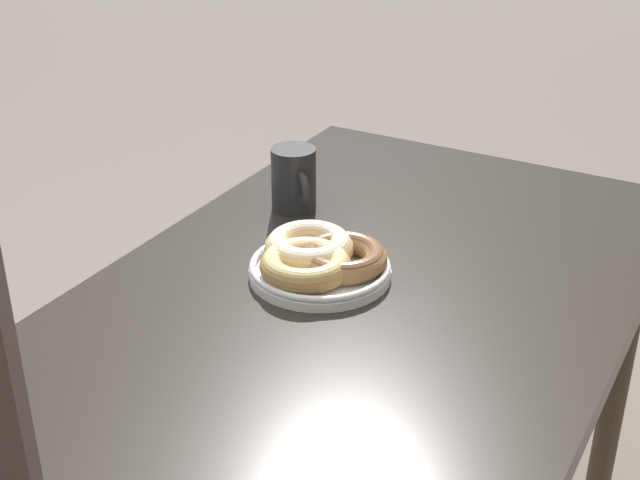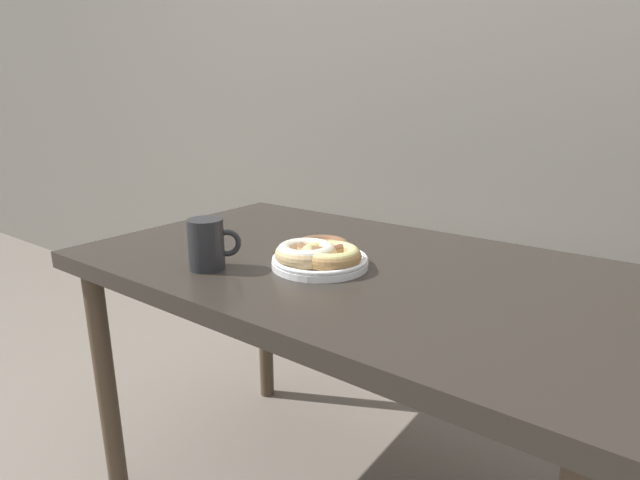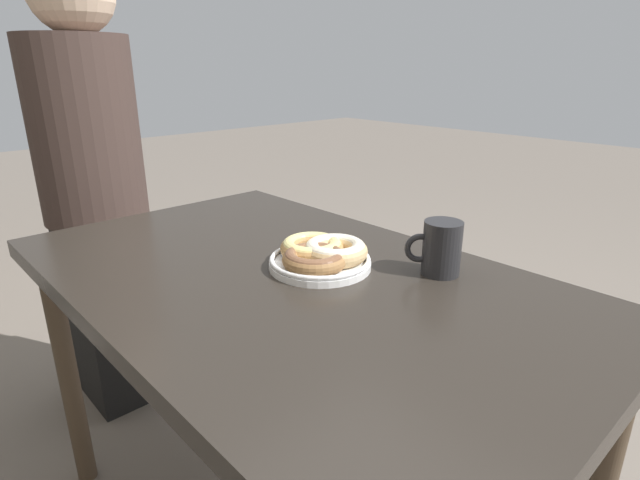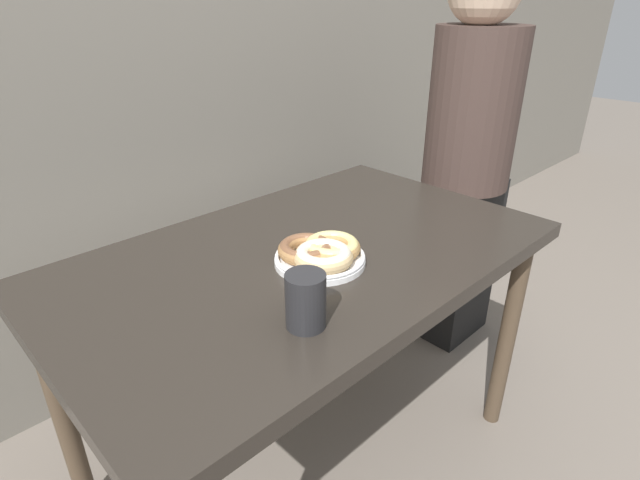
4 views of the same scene
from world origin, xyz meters
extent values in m
plane|color=#70665B|center=(0.00, 0.00, 0.00)|extent=(14.00, 14.00, 0.00)
cube|color=#28231E|center=(0.00, 0.38, 0.69)|extent=(1.21, 0.73, 0.04)
cylinder|color=#473828|center=(0.55, 0.07, 0.34)|extent=(0.05, 0.05, 0.67)
cylinder|color=#473828|center=(0.55, 0.68, 0.34)|extent=(0.05, 0.05, 0.67)
cylinder|color=white|center=(-0.02, 0.31, 0.72)|extent=(0.21, 0.21, 0.01)
torus|color=white|center=(-0.02, 0.31, 0.73)|extent=(0.21, 0.21, 0.01)
torus|color=#B2844C|center=(0.01, 0.30, 0.75)|extent=(0.16, 0.16, 0.04)
torus|color=#E0D17F|center=(0.01, 0.30, 0.75)|extent=(0.15, 0.15, 0.03)
torus|color=#9E7042|center=(-0.04, 0.34, 0.74)|extent=(0.14, 0.14, 0.03)
torus|color=brown|center=(-0.04, 0.34, 0.75)|extent=(0.13, 0.13, 0.03)
torus|color=#D6B27A|center=(-0.04, 0.28, 0.75)|extent=(0.18, 0.18, 0.04)
torus|color=silver|center=(-0.04, 0.28, 0.75)|extent=(0.16, 0.16, 0.03)
cylinder|color=#232326|center=(-0.21, 0.15, 0.77)|extent=(0.08, 0.08, 0.11)
cylinder|color=#382114|center=(-0.21, 0.15, 0.82)|extent=(0.06, 0.06, 0.00)
torus|color=#232326|center=(-0.18, 0.19, 0.77)|extent=(0.05, 0.05, 0.06)
cube|color=black|center=(0.87, 0.46, 0.33)|extent=(0.28, 0.20, 0.66)
cylinder|color=#3D2D28|center=(0.84, 0.45, 0.92)|extent=(0.30, 0.30, 0.53)
camera|label=1|loc=(0.98, 0.87, 1.36)|focal=50.00mm
camera|label=2|loc=(0.59, -0.52, 1.07)|focal=28.00mm
camera|label=3|loc=(-0.72, 0.96, 1.11)|focal=28.00mm
camera|label=4|loc=(-0.73, -0.42, 1.27)|focal=28.00mm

